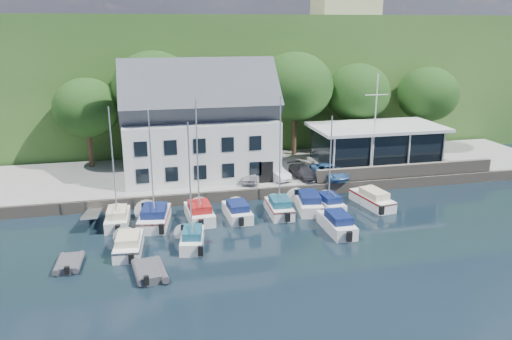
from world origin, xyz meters
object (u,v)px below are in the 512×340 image
at_px(club_pavilion, 376,145).
at_px(boat_r1_1, 151,166).
at_px(boat_r1_4, 280,161).
at_px(dinghy_0, 69,262).
at_px(car_silver, 250,175).
at_px(flagpole, 375,125).
at_px(car_dgrey, 303,172).
at_px(boat_r1_6, 330,161).
at_px(boat_r2_1, 190,189).
at_px(boat_r1_2, 198,165).
at_px(boat_r1_0, 114,171).
at_px(dinghy_1, 149,270).
at_px(car_white, 274,172).
at_px(boat_r2_3, 337,221).
at_px(boat_r1_3, 237,210).
at_px(boat_r1_5, 308,201).
at_px(boat_r2_0, 129,243).
at_px(car_blue, 329,171).
at_px(harbor_building, 200,130).
at_px(boat_r1_7, 372,197).

relative_size(club_pavilion, boat_r1_1, 1.39).
xyz_separation_m(boat_r1_4, dinghy_0, (-15.63, -5.89, -4.21)).
height_order(car_silver, flagpole, flagpole).
relative_size(car_dgrey, boat_r1_6, 0.48).
bearing_deg(boat_r2_1, boat_r1_2, 87.38).
height_order(boat_r1_0, dinghy_1, boat_r1_0).
distance_m(car_silver, boat_r1_0, 13.19).
bearing_deg(boat_r1_2, car_white, 35.36).
height_order(boat_r1_1, boat_r2_3, boat_r1_1).
xyz_separation_m(boat_r1_3, boat_r1_5, (6.20, 0.59, 0.06)).
xyz_separation_m(boat_r1_4, boat_r2_1, (-7.58, -4.54, -0.27)).
relative_size(club_pavilion, boat_r1_5, 1.97).
distance_m(boat_r1_1, boat_r2_0, 6.37).
bearing_deg(boat_r1_0, boat_r2_0, -77.29).
height_order(car_silver, car_dgrey, car_silver).
relative_size(boat_r1_3, boat_r2_0, 0.98).
bearing_deg(flagpole, boat_r1_5, -147.67).
height_order(club_pavilion, car_blue, club_pavilion).
bearing_deg(boat_r2_0, car_dgrey, 38.79).
relative_size(boat_r2_0, boat_r2_1, 0.67).
height_order(boat_r1_6, dinghy_0, boat_r1_6).
height_order(car_dgrey, boat_r1_5, car_dgrey).
height_order(club_pavilion, boat_r1_5, club_pavilion).
relative_size(boat_r1_2, dinghy_0, 3.27).
distance_m(car_white, dinghy_1, 18.97).
relative_size(car_silver, boat_r2_3, 0.59).
height_order(club_pavilion, boat_r2_3, club_pavilion).
height_order(harbor_building, car_blue, harbor_building).
xyz_separation_m(car_white, boat_r2_3, (1.99, -10.79, -0.88)).
bearing_deg(harbor_building, boat_r1_0, -130.66).
distance_m(club_pavilion, dinghy_0, 32.12).
distance_m(club_pavilion, boat_r1_5, 13.24).
distance_m(boat_r1_2, boat_r1_5, 9.98).
bearing_deg(car_white, car_silver, 170.49).
bearing_deg(car_blue, boat_r1_7, -82.52).
height_order(boat_r1_5, dinghy_0, boat_r1_5).
relative_size(car_silver, flagpole, 0.38).
bearing_deg(boat_r2_3, boat_r2_0, -179.62).
relative_size(car_silver, boat_r2_0, 0.64).
relative_size(car_blue, dinghy_1, 1.23).
bearing_deg(boat_r1_7, car_blue, 100.60).
bearing_deg(harbor_building, club_pavilion, -1.59).
bearing_deg(boat_r2_0, boat_r1_7, 18.17).
xyz_separation_m(car_dgrey, boat_r2_0, (-15.95, -10.56, -0.90)).
height_order(club_pavilion, car_silver, club_pavilion).
distance_m(car_dgrey, boat_r1_6, 6.41).
bearing_deg(boat_r2_3, car_white, 100.20).
xyz_separation_m(boat_r2_0, dinghy_0, (-3.72, -1.42, -0.35)).
xyz_separation_m(flagpole, dinghy_1, (-21.53, -14.01, -5.42)).
relative_size(car_dgrey, boat_r2_1, 0.47).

